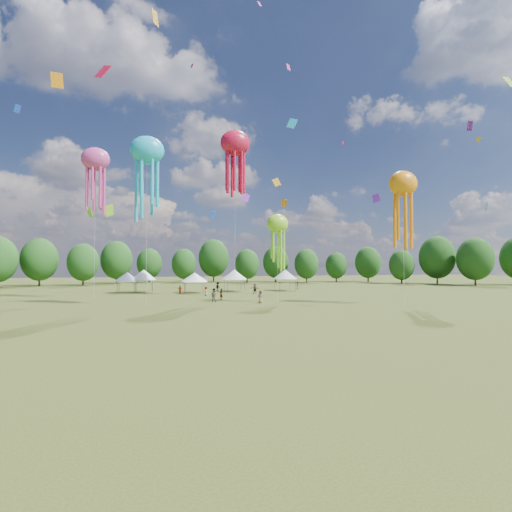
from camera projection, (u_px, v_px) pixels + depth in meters
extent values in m
plane|color=#384416|center=(405.00, 369.00, 18.24)|extent=(300.00, 300.00, 0.00)
imported|color=gray|center=(214.00, 295.00, 51.40)|extent=(1.17, 1.10, 1.91)
imported|color=gray|center=(206.00, 291.00, 61.46)|extent=(0.76, 0.88, 1.53)
imported|color=gray|center=(297.00, 285.00, 80.06)|extent=(0.87, 0.95, 1.59)
imported|color=gray|center=(218.00, 287.00, 72.38)|extent=(1.30, 1.20, 1.75)
imported|color=gray|center=(180.00, 290.00, 64.83)|extent=(0.93, 0.43, 1.55)
imported|color=gray|center=(255.00, 289.00, 66.45)|extent=(1.73, 1.20, 1.79)
imported|color=gray|center=(221.00, 294.00, 54.66)|extent=(0.72, 0.73, 1.71)
imported|color=gray|center=(260.00, 297.00, 49.81)|extent=(0.96, 0.97, 1.69)
cylinder|color=#47474C|center=(117.00, 288.00, 66.86)|extent=(0.08, 0.08, 2.04)
cylinder|color=#47474C|center=(119.00, 287.00, 69.90)|extent=(0.08, 0.08, 2.04)
cylinder|color=#47474C|center=(135.00, 288.00, 67.67)|extent=(0.08, 0.08, 2.04)
cylinder|color=#47474C|center=(136.00, 287.00, 70.72)|extent=(0.08, 0.08, 2.04)
cube|color=white|center=(127.00, 282.00, 68.82)|extent=(3.55, 3.55, 0.10)
cone|color=white|center=(127.00, 277.00, 68.84)|extent=(4.62, 4.62, 1.75)
cylinder|color=#47474C|center=(134.00, 287.00, 67.94)|extent=(0.08, 0.08, 2.29)
cylinder|color=#47474C|center=(135.00, 286.00, 71.04)|extent=(0.08, 0.08, 2.29)
cylinder|color=#47474C|center=(152.00, 286.00, 68.77)|extent=(0.08, 0.08, 2.29)
cylinder|color=#47474C|center=(152.00, 286.00, 71.88)|extent=(0.08, 0.08, 2.29)
cube|color=white|center=(144.00, 280.00, 69.94)|extent=(3.62, 3.62, 0.10)
cone|color=white|center=(144.00, 275.00, 69.96)|extent=(4.70, 4.70, 1.96)
cylinder|color=#47474C|center=(186.00, 288.00, 66.21)|extent=(0.08, 0.08, 1.98)
cylinder|color=#47474C|center=(184.00, 287.00, 69.61)|extent=(0.08, 0.08, 1.98)
cylinder|color=#47474C|center=(205.00, 288.00, 67.12)|extent=(0.08, 0.08, 1.98)
cylinder|color=#47474C|center=(203.00, 287.00, 70.51)|extent=(0.08, 0.08, 1.98)
cube|color=white|center=(194.00, 282.00, 68.39)|extent=(3.91, 3.91, 0.10)
cone|color=white|center=(194.00, 277.00, 68.41)|extent=(5.09, 5.09, 1.70)
cylinder|color=#47474C|center=(227.00, 286.00, 70.06)|extent=(0.08, 0.08, 2.27)
cylinder|color=#47474C|center=(224.00, 285.00, 73.41)|extent=(0.08, 0.08, 2.27)
cylinder|color=#47474C|center=(245.00, 286.00, 70.95)|extent=(0.08, 0.08, 2.27)
cylinder|color=#47474C|center=(241.00, 285.00, 74.31)|extent=(0.08, 0.08, 2.27)
cube|color=white|center=(234.00, 280.00, 72.21)|extent=(3.87, 3.87, 0.10)
cone|color=white|center=(234.00, 274.00, 72.24)|extent=(5.03, 5.03, 1.95)
cylinder|color=#47474C|center=(280.00, 286.00, 72.18)|extent=(0.08, 0.08, 2.28)
cylinder|color=#47474C|center=(275.00, 285.00, 75.38)|extent=(0.08, 0.08, 2.28)
cylinder|color=#47474C|center=(296.00, 285.00, 73.04)|extent=(0.08, 0.08, 2.28)
cylinder|color=#47474C|center=(290.00, 284.00, 76.23)|extent=(0.08, 0.08, 2.28)
cube|color=white|center=(285.00, 279.00, 74.24)|extent=(3.71, 3.71, 0.10)
cone|color=white|center=(285.00, 274.00, 74.26)|extent=(4.83, 4.83, 1.95)
ellipsoid|color=#1AB6DF|center=(147.00, 150.00, 46.97)|extent=(4.31, 3.02, 3.66)
cylinder|color=beige|center=(147.00, 228.00, 46.72)|extent=(0.03, 0.03, 20.06)
ellipsoid|color=red|center=(235.00, 143.00, 61.45)|extent=(5.05, 3.54, 4.30)
cylinder|color=beige|center=(235.00, 219.00, 61.13)|extent=(0.03, 0.03, 25.86)
ellipsoid|color=orange|center=(403.00, 184.00, 48.19)|extent=(3.98, 2.79, 3.38)
cylinder|color=beige|center=(404.00, 244.00, 47.99)|extent=(0.03, 0.03, 16.01)
ellipsoid|color=#D53E8F|center=(96.00, 159.00, 56.82)|extent=(4.27, 2.99, 3.63)
cylinder|color=beige|center=(95.00, 229.00, 56.55)|extent=(0.03, 0.03, 21.78)
ellipsoid|color=#96EB26|center=(278.00, 224.00, 50.98)|extent=(3.11, 2.17, 2.64)
cylinder|color=beige|center=(278.00, 263.00, 50.84)|extent=(0.03, 0.03, 11.03)
cube|color=#D53E8F|center=(288.00, 67.00, 47.88)|extent=(0.71, 0.55, 0.89)
cube|color=purple|center=(245.00, 198.00, 79.42)|extent=(2.17, 1.08, 2.23)
cube|color=red|center=(343.00, 143.00, 79.42)|extent=(0.63, 0.48, 0.87)
cube|color=orange|center=(277.00, 182.00, 59.45)|extent=(1.46, 0.53, 1.60)
cube|color=#96EB26|center=(509.00, 82.00, 39.67)|extent=(1.60, 0.91, 1.65)
cube|color=#D53E8F|center=(192.00, 66.00, 76.46)|extent=(0.68, 0.72, 1.02)
cube|color=purple|center=(470.00, 126.00, 58.40)|extent=(0.33, 1.57, 1.81)
cube|color=red|center=(103.00, 71.00, 39.82)|extent=(1.94, 1.30, 2.01)
cube|color=orange|center=(57.00, 80.00, 36.61)|extent=(1.13, 0.65, 1.51)
cube|color=orange|center=(155.00, 18.00, 53.59)|extent=(1.10, 1.69, 2.36)
cube|color=#96EB26|center=(110.00, 210.00, 77.61)|extent=(1.40, 2.44, 2.83)
cube|color=blue|center=(17.00, 109.00, 44.85)|extent=(0.78, 0.98, 0.97)
cube|color=#1AB6DF|center=(292.00, 123.00, 73.55)|extent=(2.23, 1.10, 2.54)
cube|color=purple|center=(376.00, 198.00, 84.12)|extent=(1.24, 1.92, 2.26)
cube|color=orange|center=(284.00, 203.00, 80.22)|extent=(1.26, 1.19, 1.86)
cube|color=orange|center=(479.00, 139.00, 54.35)|extent=(0.64, 0.50, 0.78)
cube|color=#96EB26|center=(89.00, 212.00, 67.62)|extent=(1.53, 2.00, 2.09)
cube|color=blue|center=(213.00, 214.00, 73.59)|extent=(0.89, 1.04, 1.36)
cube|color=#1AB6DF|center=(486.00, 207.00, 52.90)|extent=(0.96, 0.84, 1.43)
cube|color=#D53E8F|center=(259.00, 4.00, 65.79)|extent=(1.01, 0.50, 1.11)
cylinder|color=#38281C|center=(39.00, 279.00, 90.32)|extent=(0.44, 0.44, 3.41)
ellipsoid|color=#1F4B19|center=(40.00, 259.00, 90.45)|extent=(8.53, 8.53, 10.66)
cylinder|color=#38281C|center=(83.00, 279.00, 92.47)|extent=(0.44, 0.44, 3.07)
ellipsoid|color=#1F4B19|center=(83.00, 262.00, 92.58)|extent=(7.66, 7.66, 9.58)
cylinder|color=#38281C|center=(116.00, 277.00, 102.34)|extent=(0.44, 0.44, 3.43)
ellipsoid|color=#1F4B19|center=(117.00, 260.00, 102.46)|extent=(8.58, 8.58, 10.73)
cylinder|color=#38281C|center=(149.00, 277.00, 110.02)|extent=(0.44, 0.44, 2.95)
ellipsoid|color=#1F4B19|center=(149.00, 263.00, 110.13)|extent=(7.37, 7.37, 9.21)
cylinder|color=#38281C|center=(184.00, 278.00, 108.86)|extent=(0.44, 0.44, 2.89)
ellipsoid|color=#1F4B19|center=(184.00, 264.00, 108.96)|extent=(7.23, 7.23, 9.04)
cylinder|color=#38281C|center=(214.00, 275.00, 115.63)|extent=(0.44, 0.44, 3.84)
ellipsoid|color=#1F4B19|center=(214.00, 258.00, 115.77)|extent=(9.60, 9.60, 11.99)
cylinder|color=#38281C|center=(247.00, 278.00, 107.09)|extent=(0.44, 0.44, 2.84)
ellipsoid|color=#1F4B19|center=(247.00, 264.00, 107.19)|extent=(7.11, 7.11, 8.89)
cylinder|color=#38281C|center=(276.00, 277.00, 112.11)|extent=(0.44, 0.44, 3.16)
ellipsoid|color=#1F4B19|center=(276.00, 262.00, 112.23)|extent=(7.91, 7.91, 9.88)
cylinder|color=#38281C|center=(306.00, 278.00, 108.57)|extent=(0.44, 0.44, 2.88)
ellipsoid|color=#1F4B19|center=(306.00, 264.00, 108.67)|extent=(7.21, 7.21, 9.01)
cylinder|color=#38281C|center=(336.00, 278.00, 113.25)|extent=(0.44, 0.44, 2.63)
ellipsoid|color=#1F4B19|center=(336.00, 265.00, 113.34)|extent=(6.57, 6.57, 8.22)
cylinder|color=#38281C|center=(368.00, 277.00, 112.19)|extent=(0.44, 0.44, 3.13)
ellipsoid|color=#1F4B19|center=(368.00, 262.00, 112.30)|extent=(7.81, 7.81, 9.77)
cylinder|color=#38281C|center=(402.00, 279.00, 101.48)|extent=(0.44, 0.44, 2.72)
ellipsoid|color=#1F4B19|center=(402.00, 265.00, 101.58)|extent=(6.80, 6.80, 8.50)
cylinder|color=#38281C|center=(437.00, 277.00, 101.11)|extent=(0.44, 0.44, 3.81)
ellipsoid|color=#1F4B19|center=(437.00, 257.00, 101.25)|extent=(9.52, 9.52, 11.90)
cylinder|color=#38281C|center=(475.00, 278.00, 93.23)|extent=(0.44, 0.44, 3.51)
ellipsoid|color=#1F4B19|center=(475.00, 259.00, 93.36)|extent=(8.78, 8.78, 10.97)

